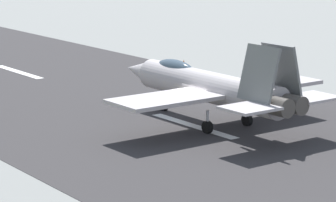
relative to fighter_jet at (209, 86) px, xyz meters
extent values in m
plane|color=gray|center=(0.21, 1.12, -2.45)|extent=(400.00, 400.00, 0.00)
cube|color=#312F30|center=(0.21, 1.12, -2.44)|extent=(240.00, 26.00, 0.02)
cube|color=white|center=(0.09, 1.12, -2.42)|extent=(8.00, 0.70, 0.00)
cube|color=white|center=(24.46, 1.12, -2.42)|extent=(8.00, 0.70, 0.00)
cylinder|color=#AFA7A9|center=(-0.05, 0.00, -0.07)|extent=(12.51, 2.03, 1.95)
cone|color=#AFA7A9|center=(7.64, 0.05, -0.07)|extent=(2.89, 1.68, 1.66)
ellipsoid|color=#3F5160|center=(3.48, 0.02, 0.66)|extent=(3.61, 1.12, 1.10)
cylinder|color=#47423D|center=(-6.46, 0.51, -0.07)|extent=(2.21, 1.11, 1.10)
cylinder|color=#47423D|center=(-6.45, -0.59, -0.07)|extent=(2.21, 1.11, 1.10)
cube|color=#AFA7A9|center=(-1.07, 4.18, -0.17)|extent=(3.44, 6.44, 0.24)
cube|color=#AFA7A9|center=(-1.02, -4.19, -0.17)|extent=(3.44, 6.44, 0.24)
cube|color=#AFA7A9|center=(-6.47, 2.36, 0.03)|extent=(2.42, 2.82, 0.16)
cube|color=#AFA7A9|center=(-6.44, -2.44, 0.03)|extent=(2.42, 2.82, 0.16)
cube|color=slate|center=(-5.50, 0.86, 1.63)|extent=(2.61, 0.96, 3.14)
cube|color=slate|center=(-5.49, -0.94, 1.63)|extent=(2.61, 0.96, 3.14)
cylinder|color=silver|center=(4.76, 0.03, -1.75)|extent=(0.18, 0.18, 1.40)
cylinder|color=black|center=(4.76, 0.03, -2.07)|extent=(0.76, 0.31, 0.76)
cylinder|color=silver|center=(-1.86, 1.59, -1.75)|extent=(0.18, 0.18, 1.40)
cylinder|color=black|center=(-1.86, 1.59, -2.07)|extent=(0.76, 0.31, 0.76)
cylinder|color=silver|center=(-1.84, -1.61, -1.75)|extent=(0.18, 0.18, 1.40)
cylinder|color=black|center=(-1.84, -1.61, -2.07)|extent=(0.76, 0.31, 0.76)
cone|color=orange|center=(7.32, -12.26, -2.17)|extent=(0.44, 0.44, 0.55)
cone|color=orange|center=(18.62, -12.26, -2.17)|extent=(0.44, 0.44, 0.55)
camera|label=1|loc=(-38.95, 31.73, 9.60)|focal=87.54mm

